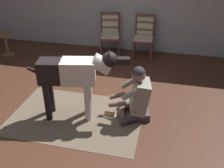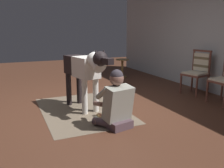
% 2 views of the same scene
% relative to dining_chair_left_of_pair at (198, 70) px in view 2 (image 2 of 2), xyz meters
% --- Properties ---
extents(ground_plane, '(14.61, 14.61, 0.00)m').
position_rel_dining_chair_left_of_pair_xyz_m(ground_plane, '(0.04, -2.57, -0.54)').
color(ground_plane, '#502E1F').
extents(back_wall, '(8.44, 0.10, 2.60)m').
position_rel_dining_chair_left_of_pair_xyz_m(back_wall, '(0.04, 0.39, 0.76)').
color(back_wall, '#B4BCBF').
rests_on(back_wall, ground).
extents(area_rug, '(2.07, 1.42, 0.01)m').
position_rel_dining_chair_left_of_pair_xyz_m(area_rug, '(0.10, -2.73, -0.54)').
color(area_rug, '#70604D').
rests_on(area_rug, ground).
extents(dining_chair_left_of_pair, '(0.55, 0.55, 0.98)m').
position_rel_dining_chair_left_of_pair_xyz_m(dining_chair_left_of_pair, '(0.00, 0.00, 0.00)').
color(dining_chair_left_of_pair, brown).
rests_on(dining_chair_left_of_pair, ground).
extents(person_sitting_on_floor, '(0.70, 0.57, 0.87)m').
position_rel_dining_chair_left_of_pair_xyz_m(person_sitting_on_floor, '(1.02, -2.49, -0.18)').
color(person_sitting_on_floor, '#523E46').
rests_on(person_sitting_on_floor, ground).
extents(large_dog, '(1.49, 0.49, 1.13)m').
position_rel_dining_chair_left_of_pair_xyz_m(large_dog, '(0.11, -2.68, 0.20)').
color(large_dog, white).
rests_on(large_dog, ground).
extents(hot_dog_on_plate, '(0.22, 0.22, 0.06)m').
position_rel_dining_chair_left_of_pair_xyz_m(hot_dog_on_plate, '(0.61, -2.57, -0.52)').
color(hot_dog_on_plate, white).
rests_on(hot_dog_on_plate, ground).
extents(round_side_table, '(0.40, 0.40, 0.55)m').
position_rel_dining_chair_left_of_pair_xyz_m(round_side_table, '(-2.40, -0.71, -0.22)').
color(round_side_table, olive).
rests_on(round_side_table, ground).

